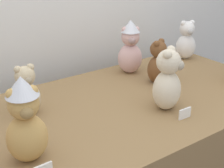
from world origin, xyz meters
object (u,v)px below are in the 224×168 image
Objects in this scene: teddy_bear_snow at (186,41)px; teddy_bear_honey at (25,121)px; teddy_bear_cream at (167,81)px; teddy_bear_blush at (130,48)px; teddy_bear_sand at (27,92)px; teddy_bear_chestnut at (158,63)px.

teddy_bear_honey reaches higher than teddy_bear_snow.
teddy_bear_honey is (-0.71, -0.01, 0.02)m from teddy_bear_cream.
teddy_bear_blush is (-0.48, 0.01, 0.04)m from teddy_bear_snow.
teddy_bear_sand is at bearing 78.20° from teddy_bear_honey.
teddy_bear_honey reaches higher than teddy_bear_blush.
teddy_bear_sand is at bearing -153.92° from teddy_bear_snow.
teddy_bear_honey is at bearing -140.81° from teddy_bear_snow.
teddy_bear_blush reaches higher than teddy_bear_sand.
teddy_bear_honey is (-1.34, -0.48, 0.04)m from teddy_bear_snow.
teddy_bear_cream is 0.71m from teddy_bear_honey.
teddy_bear_cream is 0.94× the size of teddy_bear_blush.
teddy_bear_snow is 0.87× the size of teddy_bear_cream.
teddy_bear_snow reaches higher than teddy_bear_chestnut.
teddy_bear_snow is 0.82× the size of teddy_bear_blush.
teddy_bear_sand is at bearing 117.45° from teddy_bear_cream.
teddy_bear_chestnut is at bearing -52.56° from teddy_bear_blush.
teddy_bear_blush is at bearing 78.96° from teddy_bear_chestnut.
teddy_bear_cream is at bearing -26.45° from teddy_bear_sand.
teddy_bear_blush is at bearing 15.34° from teddy_bear_sand.
teddy_bear_cream reaches higher than teddy_bear_sand.
teddy_bear_blush is at bearing 39.86° from teddy_bear_honey.
teddy_bear_chestnut is 0.49m from teddy_bear_snow.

